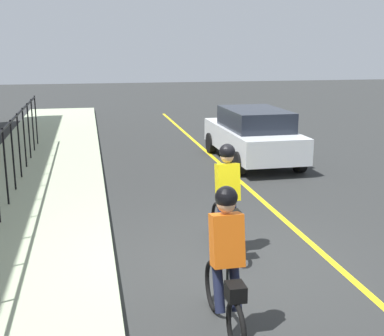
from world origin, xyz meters
The scene contains 6 objects.
ground_plane centered at (0.00, 0.00, 0.00)m, with size 80.00×80.00×0.00m, color #2D2E2E.
lane_line_centre centered at (0.00, -1.60, 0.00)m, with size 36.00×0.12×0.01m, color yellow.
sidewalk centered at (0.00, 3.40, 0.07)m, with size 40.00×3.20×0.15m, color #A5B492.
cyclist_lead centered at (0.31, -0.06, 0.91)m, with size 1.71×0.36×1.83m.
cyclist_follow centered at (-2.13, 0.62, 0.91)m, with size 1.71×0.36×1.83m.
patrol_sedan centered at (6.66, -2.58, 0.82)m, with size 4.43×1.97×1.58m.
Camera 1 is at (-7.42, 2.09, 3.36)m, focal length 47.92 mm.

